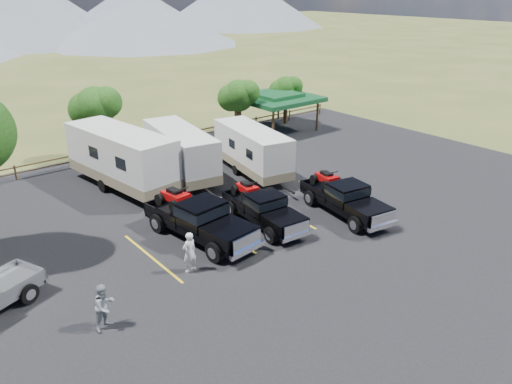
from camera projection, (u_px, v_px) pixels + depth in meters
ground at (305, 251)px, 23.71m from camera, size 320.00×320.00×0.00m
asphalt_lot at (265, 229)px, 25.85m from camera, size 44.00×34.00×0.04m
stall_lines at (253, 222)px, 26.56m from camera, size 12.12×5.50×0.01m
tree_ne_a at (238, 96)px, 39.77m from camera, size 3.11×2.92×4.76m
tree_ne_b at (286, 89)px, 44.11m from camera, size 2.77×2.59×4.27m
tree_north at (95, 107)px, 34.67m from camera, size 3.46×3.24×5.25m
rail_fence at (154, 142)px, 37.89m from camera, size 36.12×0.12×1.00m
pavilion at (276, 98)px, 42.37m from camera, size 6.20×6.20×3.22m
rig_left at (198, 218)px, 24.47m from camera, size 3.03×6.93×2.24m
rig_center at (263, 207)px, 26.00m from camera, size 2.47×5.93×1.93m
rig_right at (344, 197)px, 27.13m from camera, size 2.89×6.33×2.04m
trailer_left at (122, 158)px, 30.30m from camera, size 3.78×10.49×3.62m
trailer_center at (181, 153)px, 32.01m from camera, size 3.57×9.28×3.21m
trailer_right at (252, 151)px, 32.71m from camera, size 3.55×8.82×3.05m
person_a at (189, 252)px, 21.63m from camera, size 0.73×0.51×1.89m
person_b at (105, 307)px, 18.06m from camera, size 1.07×0.95×1.82m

